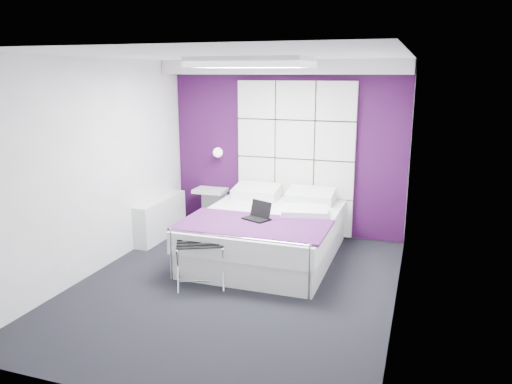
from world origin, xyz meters
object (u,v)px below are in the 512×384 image
(laptop, at_px, (257,214))
(wall_lamp, at_px, (219,152))
(radiator, at_px, (161,218))
(nightstand, at_px, (211,190))
(bed, at_px, (267,233))
(luggage_rack, at_px, (201,264))

(laptop, bearing_deg, wall_lamp, 153.19)
(radiator, bearing_deg, nightstand, 55.07)
(wall_lamp, height_order, bed, wall_lamp)
(wall_lamp, bearing_deg, radiator, -130.10)
(wall_lamp, bearing_deg, nightstand, -163.73)
(bed, xyz_separation_m, laptop, (-0.02, -0.34, 0.35))
(wall_lamp, height_order, laptop, wall_lamp)
(bed, relative_size, nightstand, 4.48)
(radiator, distance_m, laptop, 1.87)
(luggage_rack, relative_size, laptop, 1.68)
(wall_lamp, relative_size, luggage_rack, 0.28)
(radiator, relative_size, laptop, 3.78)
(bed, xyz_separation_m, luggage_rack, (-0.45, -1.15, -0.07))
(radiator, height_order, luggage_rack, radiator)
(bed, distance_m, luggage_rack, 1.23)
(radiator, bearing_deg, laptop, -19.04)
(wall_lamp, relative_size, nightstand, 0.30)
(wall_lamp, distance_m, radiator, 1.35)
(nightstand, xyz_separation_m, laptop, (1.23, -1.32, 0.08))
(wall_lamp, bearing_deg, laptop, -51.14)
(bed, relative_size, laptop, 6.98)
(bed, height_order, laptop, laptop)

